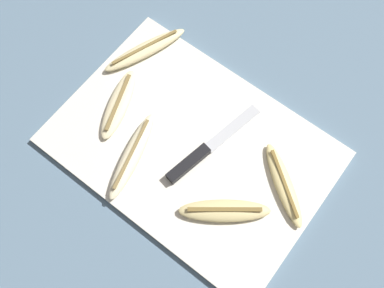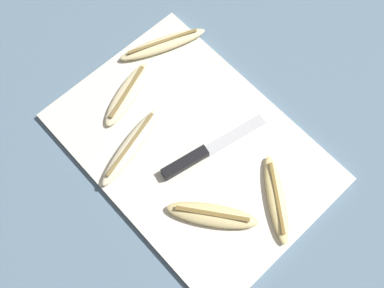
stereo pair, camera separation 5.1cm
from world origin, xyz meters
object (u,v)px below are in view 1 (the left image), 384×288
Objects in this scene: banana_bright_far at (132,156)px; banana_spotted_left at (224,211)px; knife at (198,156)px; banana_golden_short at (284,184)px; banana_soft_right at (145,50)px; banana_cream_curved at (119,104)px.

banana_spotted_left is at bearing 5.87° from banana_bright_far.
banana_golden_short is (0.16, 0.05, 0.00)m from knife.
banana_spotted_left is (0.10, -0.05, 0.00)m from knife.
banana_soft_right is at bearing 163.30° from knife.
banana_spotted_left is at bearing -27.93° from banana_soft_right.
banana_spotted_left is at bearing -118.47° from banana_golden_short.
banana_golden_short is 0.28m from banana_bright_far.
banana_spotted_left reaches higher than banana_cream_curved.
banana_golden_short is (0.06, 0.10, -0.00)m from banana_spotted_left.
banana_soft_right is 1.01× the size of banana_bright_far.
knife is at bearing 2.29° from banana_cream_curved.
banana_golden_short is (0.38, -0.07, -0.00)m from banana_soft_right.
knife is at bearing -27.83° from banana_soft_right.
banana_spotted_left is 0.37m from banana_soft_right.
banana_bright_far is (-0.25, -0.12, 0.00)m from banana_golden_short.
knife is 1.48× the size of banana_golden_short.
knife is 0.16m from banana_golden_short.
banana_bright_far is at bearing -131.45° from knife.
knife is 0.25m from banana_soft_right.
knife is at bearing -161.94° from banana_golden_short.
knife is 1.40× the size of banana_cream_curved.
banana_spotted_left is at bearing -9.13° from banana_cream_curved.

